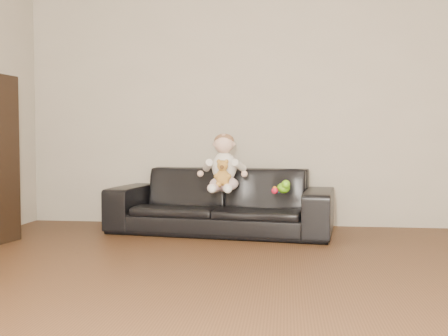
# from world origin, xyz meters

# --- Properties ---
(floor) EXTENTS (5.50, 5.50, 0.00)m
(floor) POSITION_xyz_m (0.00, 0.00, 0.00)
(floor) COLOR #4A2E1A
(floor) RESTS_ON ground
(wall_back) EXTENTS (5.00, 0.00, 5.00)m
(wall_back) POSITION_xyz_m (0.00, 2.75, 1.30)
(wall_back) COLOR #B3AA97
(wall_back) RESTS_ON ground
(sofa) EXTENTS (2.17, 1.08, 0.61)m
(sofa) POSITION_xyz_m (-0.38, 2.25, 0.30)
(sofa) COLOR black
(sofa) RESTS_ON floor
(baby) EXTENTS (0.36, 0.45, 0.54)m
(baby) POSITION_xyz_m (-0.33, 2.13, 0.64)
(baby) COLOR #F6D2D0
(baby) RESTS_ON sofa
(teddy_bear) EXTENTS (0.14, 0.14, 0.24)m
(teddy_bear) POSITION_xyz_m (-0.32, 1.97, 0.58)
(teddy_bear) COLOR #B78334
(teddy_bear) RESTS_ON sofa
(toy_green) EXTENTS (0.16, 0.17, 0.10)m
(toy_green) POSITION_xyz_m (0.22, 2.05, 0.45)
(toy_green) COLOR #6ECF18
(toy_green) RESTS_ON sofa
(toy_rattle) EXTENTS (0.08, 0.08, 0.06)m
(toy_rattle) POSITION_xyz_m (0.14, 1.98, 0.43)
(toy_rattle) COLOR red
(toy_rattle) RESTS_ON sofa
(toy_blue_disc) EXTENTS (0.11, 0.11, 0.01)m
(toy_blue_disc) POSITION_xyz_m (0.19, 2.16, 0.41)
(toy_blue_disc) COLOR #176DBA
(toy_blue_disc) RESTS_ON sofa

